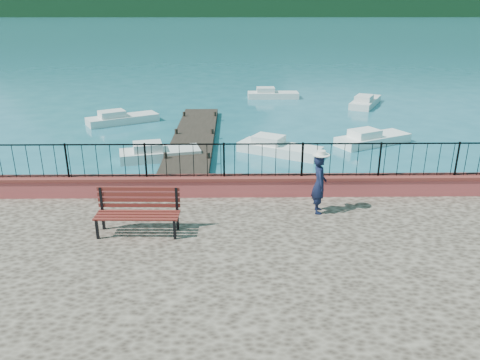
{
  "coord_description": "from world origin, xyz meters",
  "views": [
    {
      "loc": [
        -0.03,
        -8.79,
        6.34
      ],
      "look_at": [
        0.13,
        2.0,
        2.3
      ],
      "focal_mm": 35.0,
      "sensor_mm": 36.0,
      "label": 1
    }
  ],
  "objects_px": {
    "park_bench": "(138,221)",
    "boat_1": "(280,145)",
    "boat_5": "(366,99)",
    "person": "(319,184)",
    "boat_4": "(273,93)",
    "boat_0": "(160,150)",
    "boat_2": "(373,136)",
    "boat_3": "(123,116)"
  },
  "relations": [
    {
      "from": "park_bench",
      "to": "boat_1",
      "type": "xyz_separation_m",
      "value": [
        4.37,
        10.22,
        -1.12
      ]
    },
    {
      "from": "boat_5",
      "to": "person",
      "type": "bearing_deg",
      "value": -171.73
    },
    {
      "from": "boat_4",
      "to": "boat_0",
      "type": "bearing_deg",
      "value": -113.55
    },
    {
      "from": "boat_2",
      "to": "boat_4",
      "type": "height_order",
      "value": "same"
    },
    {
      "from": "park_bench",
      "to": "boat_4",
      "type": "bearing_deg",
      "value": 79.14
    },
    {
      "from": "person",
      "to": "boat_5",
      "type": "xyz_separation_m",
      "value": [
        6.69,
        19.91,
        -1.59
      ]
    },
    {
      "from": "person",
      "to": "park_bench",
      "type": "bearing_deg",
      "value": 107.95
    },
    {
      "from": "boat_1",
      "to": "boat_5",
      "type": "distance_m",
      "value": 12.84
    },
    {
      "from": "boat_3",
      "to": "boat_4",
      "type": "distance_m",
      "value": 11.95
    },
    {
      "from": "boat_0",
      "to": "boat_5",
      "type": "xyz_separation_m",
      "value": [
        12.14,
        11.57,
        0.0
      ]
    },
    {
      "from": "boat_2",
      "to": "boat_1",
      "type": "bearing_deg",
      "value": 171.1
    },
    {
      "from": "park_bench",
      "to": "boat_5",
      "type": "height_order",
      "value": "park_bench"
    },
    {
      "from": "boat_1",
      "to": "boat_4",
      "type": "xyz_separation_m",
      "value": [
        0.81,
        13.63,
        0.0
      ]
    },
    {
      "from": "person",
      "to": "boat_5",
      "type": "bearing_deg",
      "value": -15.32
    },
    {
      "from": "person",
      "to": "boat_4",
      "type": "bearing_deg",
      "value": 1.56
    },
    {
      "from": "boat_4",
      "to": "boat_1",
      "type": "bearing_deg",
      "value": -93.82
    },
    {
      "from": "boat_0",
      "to": "boat_2",
      "type": "relative_size",
      "value": 0.91
    },
    {
      "from": "park_bench",
      "to": "boat_5",
      "type": "relative_size",
      "value": 0.48
    },
    {
      "from": "person",
      "to": "boat_2",
      "type": "height_order",
      "value": "person"
    },
    {
      "from": "park_bench",
      "to": "boat_2",
      "type": "height_order",
      "value": "park_bench"
    },
    {
      "from": "boat_1",
      "to": "boat_3",
      "type": "distance_m",
      "value": 10.38
    },
    {
      "from": "park_bench",
      "to": "person",
      "type": "bearing_deg",
      "value": 16.08
    },
    {
      "from": "park_bench",
      "to": "boat_3",
      "type": "height_order",
      "value": "park_bench"
    },
    {
      "from": "boat_0",
      "to": "boat_2",
      "type": "xyz_separation_m",
      "value": [
        10.01,
        2.24,
        0.0
      ]
    },
    {
      "from": "boat_3",
      "to": "person",
      "type": "bearing_deg",
      "value": -90.2
    },
    {
      "from": "boat_0",
      "to": "boat_5",
      "type": "height_order",
      "value": "same"
    },
    {
      "from": "park_bench",
      "to": "boat_2",
      "type": "distance_m",
      "value": 14.89
    },
    {
      "from": "park_bench",
      "to": "boat_4",
      "type": "relative_size",
      "value": 0.55
    },
    {
      "from": "boat_4",
      "to": "boat_5",
      "type": "xyz_separation_m",
      "value": [
        6.02,
        -2.76,
        0.0
      ]
    },
    {
      "from": "park_bench",
      "to": "person",
      "type": "distance_m",
      "value": 4.68
    },
    {
      "from": "person",
      "to": "boat_4",
      "type": "distance_m",
      "value": 22.74
    },
    {
      "from": "boat_1",
      "to": "boat_5",
      "type": "bearing_deg",
      "value": 87.27
    },
    {
      "from": "person",
      "to": "boat_2",
      "type": "distance_m",
      "value": 11.63
    },
    {
      "from": "person",
      "to": "boat_2",
      "type": "relative_size",
      "value": 0.41
    },
    {
      "from": "person",
      "to": "boat_1",
      "type": "height_order",
      "value": "person"
    },
    {
      "from": "boat_2",
      "to": "boat_0",
      "type": "bearing_deg",
      "value": 165.53
    },
    {
      "from": "park_bench",
      "to": "boat_1",
      "type": "height_order",
      "value": "park_bench"
    },
    {
      "from": "boat_4",
      "to": "boat_5",
      "type": "relative_size",
      "value": 0.88
    },
    {
      "from": "boat_3",
      "to": "boat_5",
      "type": "bearing_deg",
      "value": -12.25
    },
    {
      "from": "boat_2",
      "to": "person",
      "type": "bearing_deg",
      "value": -140.38
    },
    {
      "from": "boat_4",
      "to": "park_bench",
      "type": "bearing_deg",
      "value": -102.68
    },
    {
      "from": "park_bench",
      "to": "boat_3",
      "type": "xyz_separation_m",
      "value": [
        -4.06,
        16.28,
        -1.12
      ]
    }
  ]
}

